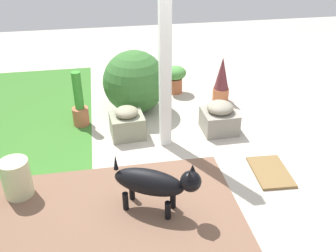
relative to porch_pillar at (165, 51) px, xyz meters
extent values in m
plane|color=#B4AB9C|center=(-0.37, -0.09, -1.18)|extent=(12.00, 12.00, 0.00)
cube|color=brown|center=(-1.34, 0.70, -1.18)|extent=(1.80, 2.40, 0.02)
cube|color=white|center=(0.00, 0.00, 0.00)|extent=(0.13, 0.13, 2.37)
cube|color=gray|center=(0.17, -0.74, -1.05)|extent=(0.43, 0.44, 0.28)
ellipsoid|color=gray|center=(0.17, -0.74, -0.85)|extent=(0.34, 0.34, 0.15)
cube|color=gray|center=(0.25, 0.45, -1.04)|extent=(0.40, 0.44, 0.29)
ellipsoid|color=gray|center=(0.25, 0.45, -0.84)|extent=(0.29, 0.29, 0.13)
sphere|color=#35682E|center=(0.96, 0.27, -0.74)|extent=(0.88, 0.88, 0.88)
cylinder|color=#AC5939|center=(1.47, -0.42, -1.07)|extent=(0.21, 0.21, 0.24)
ellipsoid|color=#4B8D3E|center=(1.47, -0.42, -0.85)|extent=(0.34, 0.34, 0.20)
cylinder|color=#B06041|center=(0.66, 1.03, -1.06)|extent=(0.21, 0.21, 0.25)
cylinder|color=#388D2E|center=(0.66, 1.03, -0.68)|extent=(0.12, 0.12, 0.51)
cylinder|color=#BD6840|center=(1.04, -1.03, -1.08)|extent=(0.24, 0.24, 0.20)
cone|color=brown|center=(1.04, -1.03, -0.74)|extent=(0.22, 0.22, 0.49)
ellipsoid|color=black|center=(-1.18, 0.36, -0.85)|extent=(0.52, 0.71, 0.25)
sphere|color=black|center=(-1.37, 0.01, -0.75)|extent=(0.19, 0.19, 0.19)
cone|color=black|center=(-1.33, -0.01, -0.65)|extent=(0.06, 0.06, 0.08)
cone|color=black|center=(-1.42, 0.04, -0.65)|extent=(0.06, 0.06, 0.08)
cylinder|color=black|center=(-1.21, 0.14, -1.08)|extent=(0.06, 0.06, 0.21)
cylinder|color=black|center=(-1.35, 0.22, -1.08)|extent=(0.06, 0.06, 0.21)
cylinder|color=black|center=(-1.01, 0.51, -1.08)|extent=(0.06, 0.06, 0.21)
cylinder|color=black|center=(-1.15, 0.59, -1.08)|extent=(0.06, 0.06, 0.21)
cone|color=black|center=(-1.03, 0.65, -0.70)|extent=(0.05, 0.05, 0.16)
cylinder|color=beige|center=(-0.74, 1.63, -0.98)|extent=(0.28, 0.28, 0.42)
cube|color=brown|center=(-0.84, -1.03, -1.17)|extent=(0.61, 0.41, 0.03)
camera|label=1|loc=(-4.00, 0.70, 1.34)|focal=40.86mm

